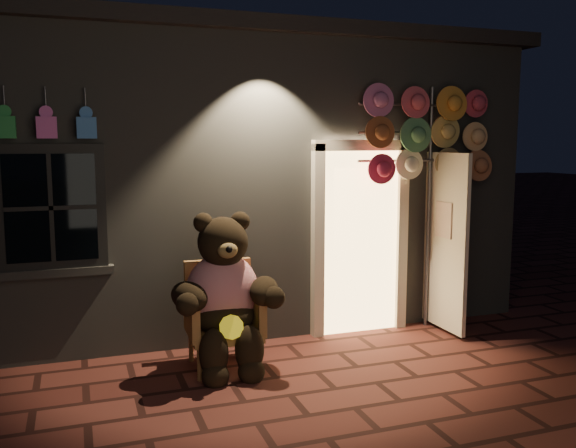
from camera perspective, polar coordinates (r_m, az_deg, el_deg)
name	(u,v)px	position (r m, az deg, el deg)	size (l,w,h in m)	color
ground	(291,395)	(5.46, 0.24, -15.72)	(60.00, 60.00, 0.00)	#5E2A24
shop_building	(198,172)	(8.88, -8.42, 4.83)	(7.30, 5.95, 3.51)	slate
wicker_armchair	(222,314)	(6.02, -6.18, -8.40)	(0.72, 0.65, 1.01)	#A1673E
teddy_bear	(225,295)	(5.84, -5.95, -6.62)	(1.13, 0.88, 1.55)	red
hat_rack	(430,135)	(7.09, 13.15, 8.10)	(1.65, 0.22, 2.81)	#59595E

